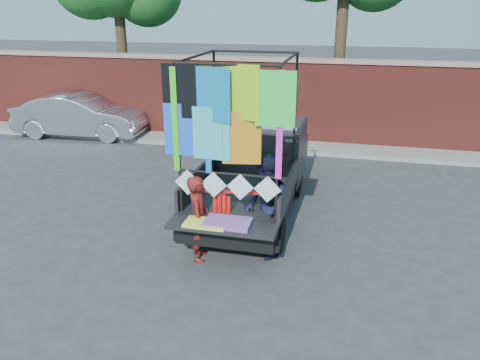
% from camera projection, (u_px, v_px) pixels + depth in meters
% --- Properties ---
extents(ground, '(90.00, 90.00, 0.00)m').
position_uv_depth(ground, '(254.00, 246.00, 8.45)').
color(ground, '#38383A').
rests_on(ground, ground).
extents(brick_wall, '(30.00, 0.45, 2.61)m').
position_uv_depth(brick_wall, '(302.00, 101.00, 14.36)').
color(brick_wall, maroon).
rests_on(brick_wall, ground).
extents(curb, '(30.00, 1.20, 0.12)m').
position_uv_depth(curb, '(297.00, 147.00, 14.17)').
color(curb, gray).
rests_on(curb, ground).
extents(pickup_truck, '(2.08, 5.23, 3.29)m').
position_uv_depth(pickup_truck, '(258.00, 166.00, 10.08)').
color(pickup_truck, black).
rests_on(pickup_truck, ground).
extents(sedan, '(4.34, 1.77, 1.40)m').
position_uv_depth(sedan, '(80.00, 115.00, 15.29)').
color(sedan, silver).
rests_on(sedan, ground).
extents(woman, '(0.48, 0.61, 1.50)m').
position_uv_depth(woman, '(199.00, 218.00, 7.81)').
color(woman, maroon).
rests_on(woman, ground).
extents(man, '(0.99, 1.08, 1.79)m').
position_uv_depth(man, '(266.00, 207.00, 7.87)').
color(man, '#141834').
rests_on(man, ground).
extents(streamer_bundle, '(0.93, 0.14, 0.64)m').
position_uv_depth(streamer_bundle, '(226.00, 202.00, 7.79)').
color(streamer_bundle, red).
rests_on(streamer_bundle, ground).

